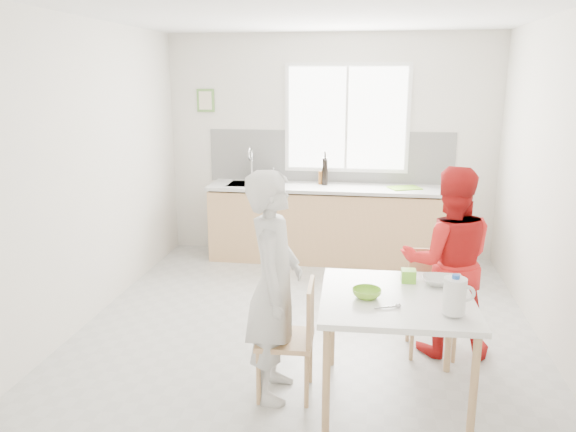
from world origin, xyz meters
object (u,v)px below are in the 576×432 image
object	(u,v)px
wine_bottle_b	(325,173)
person_red	(448,262)
chair_left	(294,334)
bowl_green	(367,293)
person_white	(274,286)
wine_bottle_a	(325,171)
chair_far	(431,296)
bowl_white	(438,281)
milk_jug	(455,295)
dining_table	(396,307)

from	to	relation	value
wine_bottle_b	person_red	bearing A→B (deg)	-62.50
chair_left	wine_bottle_b	bearing A→B (deg)	179.21
chair_left	bowl_green	bearing A→B (deg)	84.14
person_white	wine_bottle_a	world-z (taller)	person_white
bowl_green	wine_bottle_a	distance (m)	3.25
chair_left	wine_bottle_a	distance (m)	3.22
wine_bottle_a	wine_bottle_b	xyz separation A→B (m)	(0.01, -0.06, -0.01)
chair_far	bowl_green	distance (m)	1.08
wine_bottle_a	person_white	bearing A→B (deg)	-91.07
wine_bottle_b	chair_far	bearing A→B (deg)	-64.39
bowl_white	wine_bottle_a	world-z (taller)	wine_bottle_a
person_white	bowl_green	size ratio (longest dim) A/B	8.36
chair_left	person_white	world-z (taller)	person_white
chair_far	milk_jug	world-z (taller)	milk_jug
person_red	bowl_green	size ratio (longest dim) A/B	7.97
bowl_green	person_white	bearing A→B (deg)	177.52
person_red	wine_bottle_a	world-z (taller)	person_red
wine_bottle_b	dining_table	bearing A→B (deg)	-76.16
wine_bottle_b	chair_left	bearing A→B (deg)	-88.70
person_red	bowl_white	xyz separation A→B (m)	(-0.14, -0.54, 0.03)
person_white	wine_bottle_b	bearing A→B (deg)	-3.34
chair_far	chair_left	bearing A→B (deg)	-141.91
person_red	wine_bottle_b	xyz separation A→B (m)	(-1.18, 2.27, 0.30)
person_white	chair_left	bearing A→B (deg)	-90.00
dining_table	bowl_green	size ratio (longest dim) A/B	5.40
wine_bottle_a	milk_jug	bearing A→B (deg)	-72.08
person_red	wine_bottle_b	bearing A→B (deg)	-64.60
wine_bottle_b	bowl_green	bearing A→B (deg)	-79.87
dining_table	person_white	distance (m)	0.83
wine_bottle_a	wine_bottle_b	world-z (taller)	wine_bottle_a
person_red	bowl_green	xyz separation A→B (m)	(-0.62, -0.85, 0.04)
chair_far	bowl_white	bearing A→B (deg)	-95.08
person_red	wine_bottle_a	xyz separation A→B (m)	(-1.19, 2.33, 0.31)
chair_left	bowl_green	xyz separation A→B (m)	(0.49, -0.03, 0.34)
dining_table	wine_bottle_a	bearing A→B (deg)	103.74
bowl_white	milk_jug	size ratio (longest dim) A/B	0.89
dining_table	wine_bottle_a	distance (m)	3.25
dining_table	chair_far	world-z (taller)	chair_far
chair_left	milk_jug	size ratio (longest dim) A/B	3.39
dining_table	bowl_white	size ratio (longest dim) A/B	4.75
dining_table	chair_left	world-z (taller)	chair_left
chair_left	milk_jug	xyz separation A→B (m)	(1.02, -0.24, 0.45)
bowl_white	wine_bottle_a	size ratio (longest dim) A/B	0.68
bowl_white	wine_bottle_a	xyz separation A→B (m)	(-1.06, 2.87, 0.28)
bowl_green	wine_bottle_b	xyz separation A→B (m)	(-0.56, 3.13, 0.27)
person_white	dining_table	bearing A→B (deg)	-90.00
wine_bottle_b	person_white	bearing A→B (deg)	-91.25
person_white	bowl_white	xyz separation A→B (m)	(1.12, 0.29, -0.00)
chair_left	wine_bottle_b	world-z (taller)	wine_bottle_b
dining_table	wine_bottle_b	world-z (taller)	wine_bottle_b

